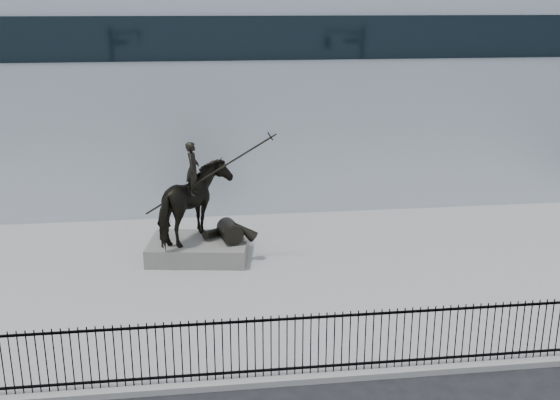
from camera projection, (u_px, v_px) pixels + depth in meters
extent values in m
cube|color=gray|center=(285.00, 276.00, 20.46)|extent=(30.00, 12.00, 0.15)
cube|color=#B0B8C0|center=(248.00, 84.00, 31.51)|extent=(44.00, 14.00, 9.00)
cube|color=black|center=(319.00, 367.00, 14.94)|extent=(22.00, 0.05, 0.05)
cube|color=black|center=(320.00, 317.00, 14.57)|extent=(22.00, 0.05, 0.05)
cube|color=black|center=(319.00, 343.00, 14.76)|extent=(22.00, 0.03, 1.50)
cube|color=#5C5A54|center=(199.00, 249.00, 21.64)|extent=(3.49, 2.65, 0.60)
imported|color=black|center=(197.00, 203.00, 21.18)|extent=(2.52, 2.83, 2.55)
imported|color=black|center=(193.00, 169.00, 20.84)|extent=(0.50, 0.68, 1.72)
cylinder|color=black|center=(207.00, 177.00, 20.91)|extent=(4.06, 0.68, 2.59)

